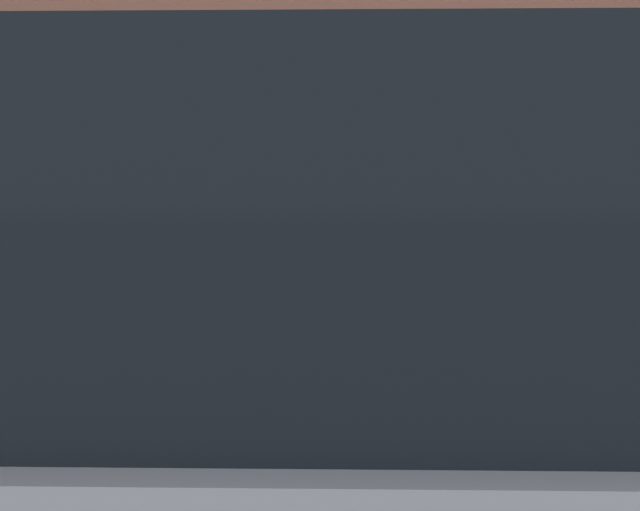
% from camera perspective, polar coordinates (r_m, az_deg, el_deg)
% --- Properties ---
extents(sidewalk_curb, '(36.00, 3.39, 0.13)m').
position_cam_1_polar(sidewalk_curb, '(5.22, 0.82, -12.70)').
color(sidewalk_curb, '#9E9B93').
rests_on(sidewalk_curb, ground).
extents(parking_meter, '(0.15, 0.16, 1.41)m').
position_cam_1_polar(parking_meter, '(3.64, -4.00, -2.86)').
color(parking_meter, slate).
rests_on(parking_meter, sidewalk_curb).
extents(pedestrian_at_meter, '(0.64, 0.51, 1.59)m').
position_cam_1_polar(pedestrian_at_meter, '(3.60, 4.78, -4.31)').
color(pedestrian_at_meter, brown).
rests_on(pedestrian_at_meter, sidewalk_curb).
extents(parked_sedan_silver, '(4.62, 1.85, 1.76)m').
position_cam_1_polar(parked_sedan_silver, '(2.41, -7.70, -11.97)').
color(parked_sedan_silver, '#B7BABF').
rests_on(parked_sedan_silver, ground).
extents(background_railing, '(24.06, 0.06, 1.03)m').
position_cam_1_polar(background_railing, '(6.52, 0.91, -2.32)').
color(background_railing, '#1E602D').
rests_on(background_railing, sidewalk_curb).
extents(backdrop_wall, '(32.00, 0.50, 3.97)m').
position_cam_1_polar(backdrop_wall, '(8.49, 0.99, 6.58)').
color(backdrop_wall, brown).
rests_on(backdrop_wall, ground).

